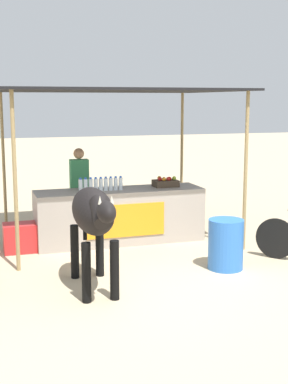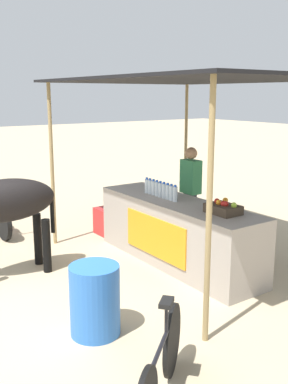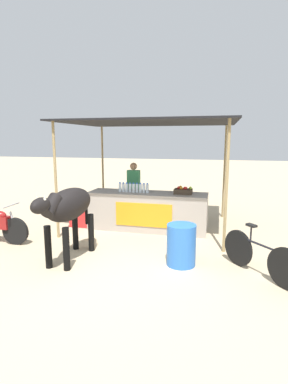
{
  "view_description": "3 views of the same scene",
  "coord_description": "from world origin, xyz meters",
  "px_view_note": "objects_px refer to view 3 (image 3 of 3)",
  "views": [
    {
      "loc": [
        -2.46,
        -6.88,
        2.54
      ],
      "look_at": [
        0.18,
        1.31,
        1.05
      ],
      "focal_mm": 50.0,
      "sensor_mm": 36.0,
      "label": 1
    },
    {
      "loc": [
        5.0,
        -1.88,
        2.51
      ],
      "look_at": [
        0.07,
        1.55,
        1.19
      ],
      "focal_mm": 42.0,
      "sensor_mm": 36.0,
      "label": 2
    },
    {
      "loc": [
        1.72,
        -5.04,
        2.28
      ],
      "look_at": [
        0.1,
        1.46,
        1.1
      ],
      "focal_mm": 28.0,
      "sensor_mm": 36.0,
      "label": 3
    }
  ],
  "objects_px": {
    "vendor_behind_counter": "(134,191)",
    "bicycle_leaning": "(259,256)",
    "cow": "(68,207)",
    "water_barrel": "(181,245)",
    "stall_counter": "(147,211)",
    "fruit_crate": "(183,191)",
    "cooler_box": "(83,217)"
  },
  "relations": [
    {
      "from": "fruit_crate",
      "to": "cooler_box",
      "type": "xyz_separation_m",
      "value": [
        -2.64,
        -0.15,
        -0.79
      ]
    },
    {
      "from": "stall_counter",
      "to": "bicycle_leaning",
      "type": "bearing_deg",
      "value": -41.17
    },
    {
      "from": "water_barrel",
      "to": "cow",
      "type": "bearing_deg",
      "value": -172.13
    },
    {
      "from": "vendor_behind_counter",
      "to": "bicycle_leaning",
      "type": "height_order",
      "value": "vendor_behind_counter"
    },
    {
      "from": "fruit_crate",
      "to": "cow",
      "type": "relative_size",
      "value": 0.24
    },
    {
      "from": "cooler_box",
      "to": "bicycle_leaning",
      "type": "relative_size",
      "value": 0.47
    },
    {
      "from": "vendor_behind_counter",
      "to": "cow",
      "type": "height_order",
      "value": "vendor_behind_counter"
    },
    {
      "from": "cow",
      "to": "bicycle_leaning",
      "type": "xyz_separation_m",
      "value": [
        3.43,
        0.15,
        -0.68
      ]
    },
    {
      "from": "stall_counter",
      "to": "cooler_box",
      "type": "relative_size",
      "value": 5.0
    },
    {
      "from": "water_barrel",
      "to": "cow",
      "type": "height_order",
      "value": "cow"
    },
    {
      "from": "water_barrel",
      "to": "cooler_box",
      "type": "bearing_deg",
      "value": 146.31
    },
    {
      "from": "fruit_crate",
      "to": "cow",
      "type": "distance_m",
      "value": 3.01
    },
    {
      "from": "fruit_crate",
      "to": "cooler_box",
      "type": "height_order",
      "value": "fruit_crate"
    },
    {
      "from": "bicycle_leaning",
      "to": "cow",
      "type": "bearing_deg",
      "value": -177.44
    },
    {
      "from": "cooler_box",
      "to": "water_barrel",
      "type": "xyz_separation_m",
      "value": [
        2.86,
        -1.91,
        0.14
      ]
    },
    {
      "from": "vendor_behind_counter",
      "to": "bicycle_leaning",
      "type": "distance_m",
      "value": 4.22
    },
    {
      "from": "fruit_crate",
      "to": "vendor_behind_counter",
      "type": "distance_m",
      "value": 1.64
    },
    {
      "from": "cooler_box",
      "to": "cow",
      "type": "height_order",
      "value": "cow"
    },
    {
      "from": "cooler_box",
      "to": "fruit_crate",
      "type": "bearing_deg",
      "value": 3.26
    },
    {
      "from": "stall_counter",
      "to": "cooler_box",
      "type": "bearing_deg",
      "value": -176.82
    },
    {
      "from": "vendor_behind_counter",
      "to": "water_barrel",
      "type": "height_order",
      "value": "vendor_behind_counter"
    },
    {
      "from": "fruit_crate",
      "to": "cow",
      "type": "bearing_deg",
      "value": -128.6
    },
    {
      "from": "fruit_crate",
      "to": "cow",
      "type": "height_order",
      "value": "cow"
    },
    {
      "from": "water_barrel",
      "to": "bicycle_leaning",
      "type": "bearing_deg",
      "value": -5.84
    },
    {
      "from": "vendor_behind_counter",
      "to": "bicycle_leaning",
      "type": "xyz_separation_m",
      "value": [
        3.03,
        -2.9,
        -0.5
      ]
    },
    {
      "from": "cow",
      "to": "bicycle_leaning",
      "type": "bearing_deg",
      "value": 2.56
    },
    {
      "from": "vendor_behind_counter",
      "to": "water_barrel",
      "type": "relative_size",
      "value": 2.16
    },
    {
      "from": "bicycle_leaning",
      "to": "fruit_crate",
      "type": "bearing_deg",
      "value": 125.27
    },
    {
      "from": "cooler_box",
      "to": "vendor_behind_counter",
      "type": "bearing_deg",
      "value": 35.99
    },
    {
      "from": "stall_counter",
      "to": "bicycle_leaning",
      "type": "height_order",
      "value": "stall_counter"
    },
    {
      "from": "cooler_box",
      "to": "cow",
      "type": "bearing_deg",
      "value": -70.72
    },
    {
      "from": "stall_counter",
      "to": "vendor_behind_counter",
      "type": "xyz_separation_m",
      "value": [
        -0.58,
        0.75,
        0.37
      ]
    }
  ]
}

